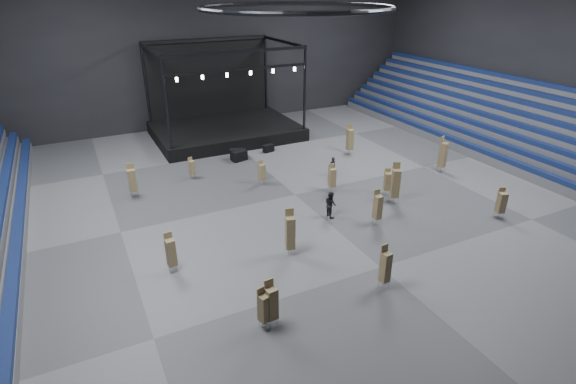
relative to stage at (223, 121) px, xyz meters
name	(u,v)px	position (x,y,z in m)	size (l,w,h in m)	color
floor	(295,195)	(0.00, -16.24, -1.45)	(50.00, 50.00, 0.00)	#505053
wall_back	(204,39)	(0.00, 4.76, 7.55)	(50.00, 0.20, 18.00)	black
wall_right	(546,49)	(25.00, -16.24, 7.55)	(0.20, 42.00, 18.00)	black
bleachers_right	(512,131)	(22.94, -16.24, 0.28)	(7.20, 40.00, 6.40)	#505052
stage	(223,121)	(0.00, 0.00, 0.00)	(14.00, 10.00, 9.20)	black
truss_ring	(296,8)	(0.00, -16.24, 11.55)	(12.30, 12.30, 5.15)	black
flight_case_left	(238,154)	(-1.17, -7.23, -1.00)	(1.35, 0.68, 0.90)	black
flight_case_mid	(239,156)	(-1.19, -7.75, -1.01)	(1.33, 0.67, 0.89)	black
flight_case_right	(268,148)	(2.05, -6.81, -1.11)	(1.03, 0.51, 0.69)	black
chair_stack_0	(501,202)	(10.72, -25.51, -0.29)	(0.62, 0.62, 2.16)	silver
chair_stack_1	(271,303)	(-7.37, -28.22, -0.18)	(0.54, 0.54, 2.44)	silver
chair_stack_2	(443,154)	(12.99, -17.64, 0.11)	(0.71, 0.71, 3.07)	silver
chair_stack_3	(290,232)	(-3.93, -23.27, 0.03)	(0.63, 0.63, 2.92)	silver
chair_stack_4	(264,307)	(-7.73, -28.22, -0.32)	(0.59, 0.59, 2.14)	silver
chair_stack_5	(262,172)	(-1.42, -13.35, -0.40)	(0.53, 0.53, 1.96)	silver
chair_stack_6	(192,167)	(-6.03, -9.81, -0.49)	(0.51, 0.51, 1.79)	silver
chair_stack_7	(378,207)	(2.79, -22.53, -0.21)	(0.49, 0.49, 2.41)	silver
chair_stack_8	(387,181)	(6.16, -19.22, -0.36)	(0.60, 0.60, 2.05)	silver
chair_stack_9	(332,177)	(2.78, -16.90, -0.29)	(0.54, 0.54, 2.18)	silver
chair_stack_10	(171,252)	(-10.48, -21.92, -0.22)	(0.52, 0.52, 2.37)	silver
chair_stack_11	(385,266)	(-0.96, -28.22, -0.17)	(0.50, 0.50, 2.50)	silver
chair_stack_12	(396,183)	(5.79, -20.55, 0.10)	(0.73, 0.73, 3.05)	silver
chair_stack_13	(132,180)	(-10.80, -11.15, -0.12)	(0.58, 0.58, 2.54)	silver
chair_stack_14	(350,139)	(8.49, -10.64, -0.01)	(0.56, 0.56, 2.80)	silver
man_center	(332,167)	(4.34, -14.44, -0.62)	(0.61, 0.40, 1.66)	black
crew_member	(331,204)	(0.60, -20.31, -0.54)	(0.88, 0.69, 1.82)	black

